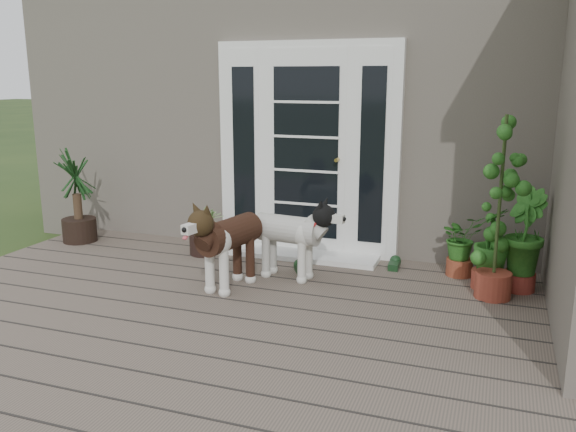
% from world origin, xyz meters
% --- Properties ---
extents(deck, '(6.20, 4.60, 0.12)m').
position_xyz_m(deck, '(0.00, 0.40, 0.06)').
color(deck, '#6B5B4C').
rests_on(deck, ground).
extents(house_main, '(7.40, 4.00, 3.10)m').
position_xyz_m(house_main, '(0.00, 4.65, 1.55)').
color(house_main, '#665E54').
rests_on(house_main, ground).
extents(door_unit, '(1.90, 0.14, 2.15)m').
position_xyz_m(door_unit, '(-0.20, 2.60, 1.19)').
color(door_unit, white).
rests_on(door_unit, deck).
extents(door_step, '(1.60, 0.40, 0.05)m').
position_xyz_m(door_step, '(-0.20, 2.40, 0.14)').
color(door_step, white).
rests_on(door_step, deck).
extents(brindle_dog, '(0.53, 0.91, 0.71)m').
position_xyz_m(brindle_dog, '(-0.48, 1.33, 0.47)').
color(brindle_dog, '#3D2216').
rests_on(brindle_dog, deck).
extents(white_dog, '(0.84, 0.44, 0.67)m').
position_xyz_m(white_dog, '(-0.10, 1.75, 0.45)').
color(white_dog, white).
rests_on(white_dog, deck).
extents(spider_plant, '(0.68, 0.68, 0.57)m').
position_xyz_m(spider_plant, '(-1.16, 2.16, 0.41)').
color(spider_plant, '#8DAF6B').
rests_on(spider_plant, deck).
extents(yucca, '(0.93, 0.93, 1.02)m').
position_xyz_m(yucca, '(-2.72, 2.13, 0.63)').
color(yucca, black).
rests_on(yucca, deck).
extents(herb_a, '(0.53, 0.53, 0.48)m').
position_xyz_m(herb_a, '(1.38, 2.34, 0.36)').
color(herb_a, '#21621C').
rests_on(herb_a, deck).
extents(herb_b, '(0.54, 0.54, 0.67)m').
position_xyz_m(herb_b, '(1.89, 2.11, 0.45)').
color(herb_b, '#255919').
rests_on(herb_b, deck).
extents(herb_c, '(0.47, 0.47, 0.57)m').
position_xyz_m(herb_c, '(1.64, 2.07, 0.41)').
color(herb_c, '#1C5F1B').
rests_on(herb_c, deck).
extents(sapling, '(0.59, 0.59, 1.57)m').
position_xyz_m(sapling, '(1.68, 1.84, 0.90)').
color(sapling, '#195317').
rests_on(sapling, deck).
extents(clog_left, '(0.27, 0.33, 0.09)m').
position_xyz_m(clog_left, '(-0.02, 1.91, 0.16)').
color(clog_left, black).
rests_on(clog_left, deck).
extents(clog_right, '(0.14, 0.28, 0.08)m').
position_xyz_m(clog_right, '(0.77, 2.36, 0.16)').
color(clog_right, black).
rests_on(clog_right, deck).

